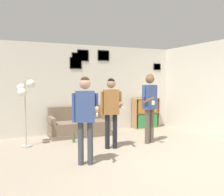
{
  "coord_description": "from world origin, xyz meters",
  "views": [
    {
      "loc": [
        -2.77,
        -3.46,
        1.62
      ],
      "look_at": [
        -0.37,
        1.98,
        1.19
      ],
      "focal_mm": 40.0,
      "sensor_mm": 36.0,
      "label": 1
    }
  ],
  "objects_px": {
    "bottle_on_floor": "(74,138)",
    "person_player_foreground_center": "(111,106)",
    "person_player_foreground_left": "(85,111)",
    "couch": "(79,126)",
    "bookshelf": "(146,113)",
    "person_watcher_holding_cup": "(150,100)",
    "floor_lamp": "(25,93)"
  },
  "relations": [
    {
      "from": "bottle_on_floor",
      "to": "person_player_foreground_center",
      "type": "bearing_deg",
      "value": -54.3
    },
    {
      "from": "person_player_foreground_center",
      "to": "bottle_on_floor",
      "type": "relative_size",
      "value": 5.6
    },
    {
      "from": "person_player_foreground_left",
      "to": "person_player_foreground_center",
      "type": "distance_m",
      "value": 1.23
    },
    {
      "from": "couch",
      "to": "bottle_on_floor",
      "type": "height_order",
      "value": "couch"
    },
    {
      "from": "bookshelf",
      "to": "person_watcher_holding_cup",
      "type": "relative_size",
      "value": 0.57
    },
    {
      "from": "person_watcher_holding_cup",
      "to": "person_player_foreground_center",
      "type": "bearing_deg",
      "value": -176.18
    },
    {
      "from": "couch",
      "to": "person_watcher_holding_cup",
      "type": "height_order",
      "value": "person_watcher_holding_cup"
    },
    {
      "from": "couch",
      "to": "floor_lamp",
      "type": "xyz_separation_m",
      "value": [
        -1.55,
        -0.69,
        1.02
      ]
    },
    {
      "from": "floor_lamp",
      "to": "bottle_on_floor",
      "type": "bearing_deg",
      "value": -4.09
    },
    {
      "from": "bookshelf",
      "to": "person_player_foreground_center",
      "type": "relative_size",
      "value": 0.61
    },
    {
      "from": "couch",
      "to": "bookshelf",
      "type": "height_order",
      "value": "bookshelf"
    },
    {
      "from": "bookshelf",
      "to": "couch",
      "type": "bearing_deg",
      "value": -175.21
    },
    {
      "from": "floor_lamp",
      "to": "bottle_on_floor",
      "type": "height_order",
      "value": "floor_lamp"
    },
    {
      "from": "couch",
      "to": "bottle_on_floor",
      "type": "bearing_deg",
      "value": -116.0
    },
    {
      "from": "bookshelf",
      "to": "person_watcher_holding_cup",
      "type": "distance_m",
      "value": 2.17
    },
    {
      "from": "floor_lamp",
      "to": "person_watcher_holding_cup",
      "type": "bearing_deg",
      "value": -17.52
    },
    {
      "from": "person_player_foreground_left",
      "to": "bottle_on_floor",
      "type": "xyz_separation_m",
      "value": [
        0.24,
        1.76,
        -0.92
      ]
    },
    {
      "from": "bookshelf",
      "to": "person_player_foreground_left",
      "type": "xyz_separation_m",
      "value": [
        -3.02,
        -2.73,
        0.54
      ]
    },
    {
      "from": "floor_lamp",
      "to": "person_player_foreground_center",
      "type": "xyz_separation_m",
      "value": [
        1.83,
        -1.0,
        -0.28
      ]
    },
    {
      "from": "floor_lamp",
      "to": "couch",
      "type": "bearing_deg",
      "value": 24.06
    },
    {
      "from": "bookshelf",
      "to": "floor_lamp",
      "type": "height_order",
      "value": "floor_lamp"
    },
    {
      "from": "bookshelf",
      "to": "bottle_on_floor",
      "type": "bearing_deg",
      "value": -160.65
    },
    {
      "from": "couch",
      "to": "person_player_foreground_center",
      "type": "height_order",
      "value": "person_player_foreground_center"
    },
    {
      "from": "couch",
      "to": "person_player_foreground_left",
      "type": "bearing_deg",
      "value": -103.75
    },
    {
      "from": "floor_lamp",
      "to": "person_player_foreground_left",
      "type": "xyz_separation_m",
      "value": [
        0.93,
        -1.84,
        -0.26
      ]
    },
    {
      "from": "bookshelf",
      "to": "person_player_foreground_left",
      "type": "relative_size",
      "value": 0.6
    },
    {
      "from": "floor_lamp",
      "to": "person_watcher_holding_cup",
      "type": "xyz_separation_m",
      "value": [
        2.94,
        -0.93,
        -0.19
      ]
    },
    {
      "from": "couch",
      "to": "person_watcher_holding_cup",
      "type": "bearing_deg",
      "value": -49.34
    },
    {
      "from": "person_player_foreground_left",
      "to": "person_watcher_holding_cup",
      "type": "bearing_deg",
      "value": 24.43
    },
    {
      "from": "couch",
      "to": "bottle_on_floor",
      "type": "xyz_separation_m",
      "value": [
        -0.38,
        -0.77,
        -0.17
      ]
    },
    {
      "from": "floor_lamp",
      "to": "bottle_on_floor",
      "type": "distance_m",
      "value": 1.67
    },
    {
      "from": "bottle_on_floor",
      "to": "person_player_foreground_left",
      "type": "bearing_deg",
      "value": -97.82
    }
  ]
}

